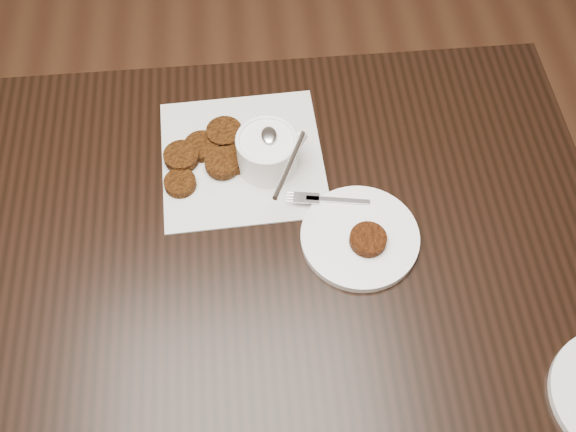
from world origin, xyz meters
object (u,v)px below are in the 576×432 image
object	(u,v)px
napkin	(242,158)
plate_with_patty	(360,235)
sauce_ramekin	(267,139)
table	(213,353)

from	to	relation	value
napkin	plate_with_patty	world-z (taller)	plate_with_patty
napkin	sauce_ramekin	size ratio (longest dim) A/B	1.96
napkin	plate_with_patty	bearing A→B (deg)	-44.81
sauce_ramekin	plate_with_patty	world-z (taller)	sauce_ramekin
table	plate_with_patty	size ratio (longest dim) A/B	7.15
napkin	sauce_ramekin	world-z (taller)	sauce_ramekin
table	napkin	size ratio (longest dim) A/B	4.93
table	napkin	distance (m)	0.44
table	napkin	bearing A→B (deg)	65.48
table	plate_with_patty	bearing A→B (deg)	6.18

